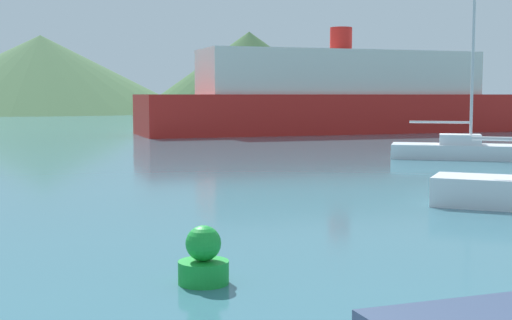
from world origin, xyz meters
TOP-DOWN VIEW (x-y plane):
  - sailboat_inner at (10.65, 26.44)m, footprint 5.72×3.65m
  - ferry_distant at (10.68, 46.86)m, footprint 28.28×11.47m
  - buoy_marker at (-0.75, 8.44)m, footprint 0.71×0.71m
  - hill_west at (-19.59, 108.09)m, footprint 44.97×44.97m
  - hill_central at (10.58, 100.62)m, footprint 32.62×32.62m

SIDE VIEW (x-z plane):
  - buoy_marker at x=-0.75m, z-range -0.07..0.74m
  - sailboat_inner at x=10.65m, z-range -5.09..6.06m
  - ferry_distant at x=10.68m, z-range -1.14..6.04m
  - hill_west at x=-19.59m, z-range 0.00..11.35m
  - hill_central at x=10.58m, z-range 0.00..11.54m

